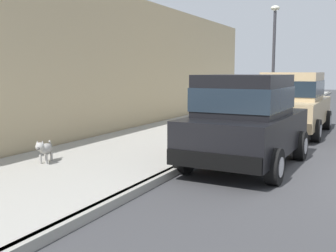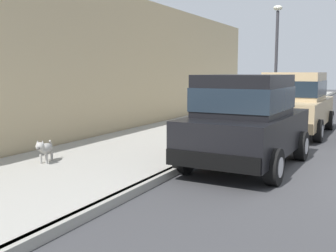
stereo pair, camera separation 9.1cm
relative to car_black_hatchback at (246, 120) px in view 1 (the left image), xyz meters
name	(u,v)px [view 1 (the left image)]	position (x,y,z in m)	size (l,w,h in m)	color
curb	(198,159)	(-1.02, -0.06, -0.91)	(0.16, 64.00, 0.14)	gray
sidewalk	(126,152)	(-2.82, -0.06, -0.91)	(3.60, 64.00, 0.14)	#99968E
car_black_hatchback	(246,120)	(0.00, 0.00, 0.00)	(2.06, 3.86, 1.88)	black
car_tan_sedan	(293,102)	(0.06, 5.15, 0.01)	(2.07, 4.61, 1.92)	tan
dog_grey	(44,149)	(-3.49, -2.03, -0.55)	(0.37, 0.72, 0.49)	#999691
fire_hydrant	(189,135)	(-1.47, 0.52, -0.50)	(0.34, 0.24, 0.72)	red
street_lamp	(274,48)	(-1.37, 8.84, 1.93)	(0.36, 0.36, 4.42)	#2D2D33
building_facade	(141,65)	(-4.92, 4.25, 1.18)	(0.50, 20.00, 4.32)	tan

